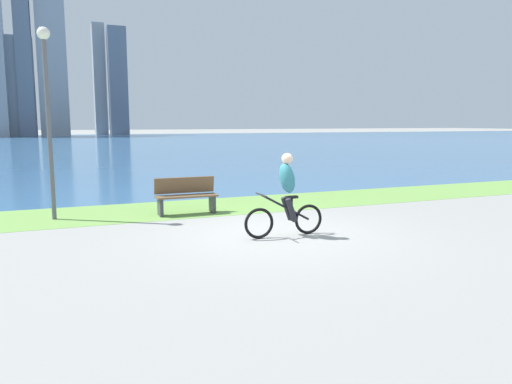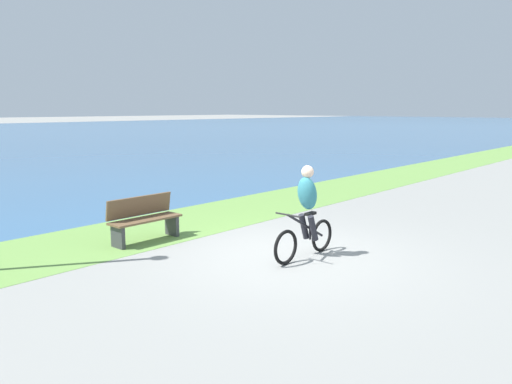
{
  "view_description": "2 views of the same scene",
  "coord_description": "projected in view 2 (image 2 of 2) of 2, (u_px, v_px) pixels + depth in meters",
  "views": [
    {
      "loc": [
        -3.95,
        -8.72,
        2.23
      ],
      "look_at": [
        -0.27,
        0.29,
        0.83
      ],
      "focal_mm": 33.94,
      "sensor_mm": 36.0,
      "label": 1
    },
    {
      "loc": [
        -6.9,
        -5.35,
        2.62
      ],
      "look_at": [
        -0.06,
        0.75,
        1.09
      ],
      "focal_mm": 35.17,
      "sensor_mm": 36.0,
      "label": 2
    }
  ],
  "objects": [
    {
      "name": "grass_strip_bayside",
      "position": [
        167.0,
        226.0,
        11.33
      ],
      "size": [
        120.0,
        2.72,
        0.01
      ],
      "primitive_type": "cube",
      "color": "#6B9947",
      "rests_on": "ground"
    },
    {
      "name": "ground_plane",
      "position": [
        289.0,
        256.0,
        9.03
      ],
      "size": [
        300.0,
        300.0,
        0.0
      ],
      "primitive_type": "plane",
      "color": "gray"
    },
    {
      "name": "cyclist_lead",
      "position": [
        306.0,
        212.0,
        8.82
      ],
      "size": [
        1.68,
        0.52,
        1.65
      ],
      "color": "black",
      "rests_on": "ground"
    },
    {
      "name": "bench_near_path",
      "position": [
        144.0,
        219.0,
        9.98
      ],
      "size": [
        1.5,
        0.47,
        0.9
      ],
      "color": "brown",
      "rests_on": "ground"
    }
  ]
}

